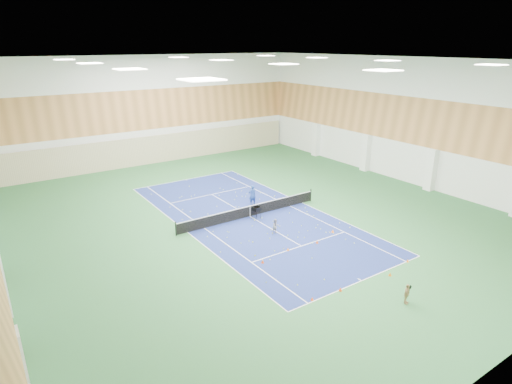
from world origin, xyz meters
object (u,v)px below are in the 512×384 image
coach (252,195)px  tennis_net (250,210)px  child_court (276,226)px  ball_cart (256,213)px  child_apron (407,294)px

coach → tennis_net: bearing=60.9°
child_court → ball_cart: (0.45, 3.15, -0.07)m
tennis_net → coach: size_ratio=7.25×
coach → child_court: size_ratio=1.55×
child_court → ball_cart: child_court is taller
child_court → child_apron: bearing=-87.5°
child_apron → ball_cart: 14.19m
child_apron → ball_cart: (-0.02, 14.19, -0.07)m
child_court → tennis_net: bearing=86.5°
tennis_net → child_apron: 14.79m
ball_cart → coach: bearing=54.2°
tennis_net → child_court: child_court is taller
ball_cart → child_court: bearing=-106.0°
coach → child_apron: size_ratio=1.53×
child_apron → tennis_net: bearing=73.4°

